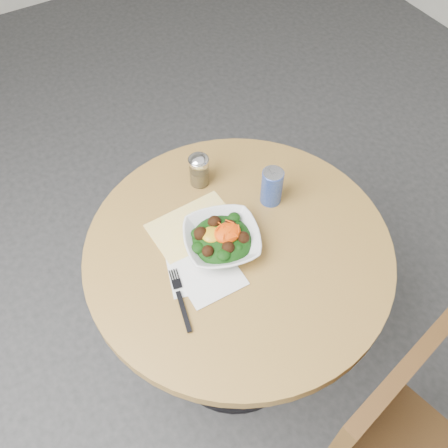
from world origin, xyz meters
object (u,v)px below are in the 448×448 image
at_px(chair, 394,447).
at_px(spice_shaker, 199,170).
at_px(salad_bowl, 222,239).
at_px(beverage_can, 272,187).

height_order(chair, spice_shaker, chair).
height_order(chair, salad_bowl, chair).
bearing_deg(beverage_can, chair, -95.34).
distance_m(salad_bowl, beverage_can, 0.23).
height_order(salad_bowl, spice_shaker, spice_shaker).
xyz_separation_m(chair, salad_bowl, (-0.15, 0.66, 0.28)).
height_order(chair, beverage_can, chair).
xyz_separation_m(salad_bowl, spice_shaker, (0.06, 0.25, 0.03)).
relative_size(chair, spice_shaker, 7.72).
bearing_deg(salad_bowl, beverage_can, 17.92).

